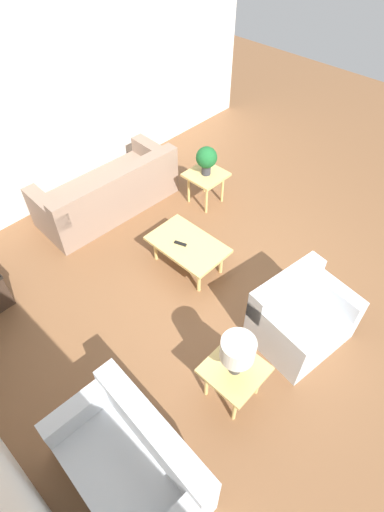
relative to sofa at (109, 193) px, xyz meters
name	(u,v)px	position (x,y,z in m)	size (l,w,h in m)	color
ground_plane	(228,280)	(-2.22, -0.14, -0.30)	(14.00, 14.00, 0.00)	brown
wall_right	(68,103)	(0.84, -0.14, 1.05)	(0.12, 7.20, 2.70)	silver
sofa	(109,193)	(0.00, 0.00, 0.00)	(0.96, 2.12, 0.78)	gray
armchair	(299,317)	(-3.27, -0.06, 0.01)	(0.93, 1.08, 0.77)	silver
loveseat	(133,464)	(-3.07, 2.17, 0.00)	(1.41, 0.88, 0.77)	silver
coffee_table	(188,246)	(-1.65, 0.03, 0.06)	(0.99, 0.62, 0.41)	tan
side_table_plant	(206,178)	(-0.92, -1.12, 0.14)	(0.54, 0.54, 0.51)	tan
side_table_lamp	(234,373)	(-3.20, 1.00, 0.14)	(0.54, 0.54, 0.51)	tan
potted_plant	(207,158)	(-0.92, -1.12, 0.48)	(0.31, 0.31, 0.43)	#333338
table_lamp	(238,351)	(-3.20, 1.00, 0.54)	(0.32, 0.32, 0.47)	#333333
remote_control	(180,244)	(-1.59, 0.10, 0.12)	(0.16, 0.09, 0.02)	black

